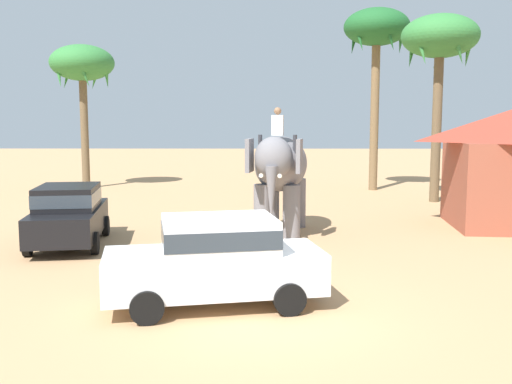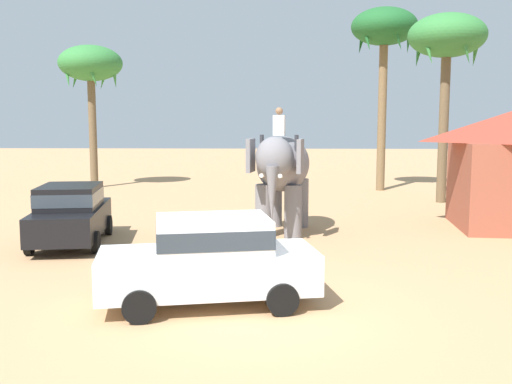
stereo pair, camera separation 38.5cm
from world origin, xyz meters
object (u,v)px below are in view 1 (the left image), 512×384
car_sedan_foreground (216,258)px  palm_tree_left_of_road (440,41)px  elephant_with_mahout (280,170)px  palm_tree_near_hut (82,66)px  palm_tree_behind_elephant (377,33)px  car_parked_far_side (69,213)px

car_sedan_foreground → palm_tree_left_of_road: palm_tree_left_of_road is taller
elephant_with_mahout → palm_tree_left_of_road: 10.98m
elephant_with_mahout → palm_tree_left_of_road: (6.87, 7.11, 4.77)m
palm_tree_near_hut → palm_tree_behind_elephant: bearing=-2.5°
palm_tree_behind_elephant → elephant_with_mahout: bearing=-114.0°
car_sedan_foreground → palm_tree_behind_elephant: 20.71m
palm_tree_left_of_road → palm_tree_behind_elephant: bearing=113.5°
car_sedan_foreground → elephant_with_mahout: 7.37m
palm_tree_near_hut → palm_tree_left_of_road: palm_tree_left_of_road is taller
palm_tree_behind_elephant → palm_tree_left_of_road: size_ratio=1.13×
palm_tree_behind_elephant → palm_tree_left_of_road: palm_tree_behind_elephant is taller
car_sedan_foreground → car_parked_far_side: 6.99m
car_parked_far_side → palm_tree_near_hut: bearing=104.7°
car_parked_far_side → car_sedan_foreground: bearing=-49.5°
car_parked_far_side → palm_tree_left_of_road: size_ratio=0.55×
elephant_with_mahout → palm_tree_near_hut: 15.90m
car_parked_far_side → palm_tree_behind_elephant: (11.01, 13.16, 6.77)m
car_parked_far_side → palm_tree_behind_elephant: size_ratio=0.48×
car_parked_far_side → elephant_with_mahout: bearing=17.0°
elephant_with_mahout → car_parked_far_side: bearing=-163.0°
palm_tree_left_of_road → palm_tree_near_hut: bearing=163.6°
palm_tree_behind_elephant → palm_tree_near_hut: 14.72m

